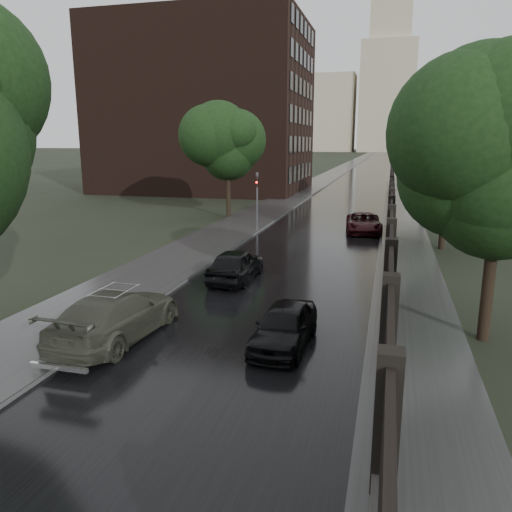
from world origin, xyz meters
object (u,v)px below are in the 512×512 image
object	(u,v)px
tree_right_c	(427,154)
tree_left_far	(228,152)
tree_right_b	(448,162)
traffic_light	(257,196)
car_right_near	(284,326)
car_right_far	(364,223)
hatchback_left	(236,265)
tree_right_a	(500,180)
volga_sedan	(116,315)

from	to	relation	value
tree_right_c	tree_left_far	bearing A→B (deg)	-147.17
tree_right_b	tree_right_c	bearing A→B (deg)	90.00
traffic_light	car_right_near	size ratio (longest dim) A/B	1.05
traffic_light	car_right_far	world-z (taller)	traffic_light
tree_right_b	tree_right_c	distance (m)	18.00
tree_right_c	car_right_near	xyz separation A→B (m)	(-5.90, -34.11, -4.30)
hatchback_left	car_right_far	bearing A→B (deg)	-108.90
tree_right_b	traffic_light	distance (m)	12.44
hatchback_left	tree_right_b	bearing A→B (deg)	-134.21
car_right_far	tree_right_a	bearing A→B (deg)	-81.59
traffic_light	tree_right_c	bearing A→B (deg)	51.82
hatchback_left	car_right_near	world-z (taller)	hatchback_left
traffic_light	volga_sedan	size ratio (longest dim) A/B	0.75
tree_right_a	hatchback_left	world-z (taller)	tree_right_a
tree_left_far	tree_right_b	distance (m)	17.45
tree_right_c	hatchback_left	size ratio (longest dim) A/B	1.65
tree_right_a	tree_right_c	size ratio (longest dim) A/B	1.00
car_right_far	traffic_light	bearing A→B (deg)	-177.28
traffic_light	hatchback_left	bearing A→B (deg)	-79.46
tree_left_far	tree_right_c	size ratio (longest dim) A/B	1.05
tree_left_far	tree_right_a	distance (m)	26.91
hatchback_left	car_right_near	size ratio (longest dim) A/B	1.11
tree_left_far	hatchback_left	xyz separation A→B (m)	(6.02, -17.50, -4.52)
car_right_near	tree_right_b	bearing A→B (deg)	72.27
tree_left_far	tree_right_b	xyz separation A→B (m)	(15.50, -8.00, -0.29)
tree_left_far	car_right_far	bearing A→B (deg)	-19.80
tree_right_b	hatchback_left	world-z (taller)	tree_right_b
hatchback_left	car_right_near	distance (m)	7.52
tree_right_c	hatchback_left	distance (m)	29.39
traffic_light	car_right_far	bearing A→B (deg)	8.68
tree_right_a	traffic_light	xyz separation A→B (m)	(-11.80, 16.99, -2.55)
traffic_light	volga_sedan	world-z (taller)	traffic_light
tree_left_far	tree_right_c	world-z (taller)	tree_left_far
car_right_near	tree_right_c	bearing A→B (deg)	82.57
volga_sedan	car_right_far	world-z (taller)	volga_sedan
tree_left_far	car_right_far	world-z (taller)	tree_left_far
tree_left_far	car_right_near	size ratio (longest dim) A/B	1.94
traffic_light	hatchback_left	size ratio (longest dim) A/B	0.94
tree_right_b	traffic_light	size ratio (longest dim) A/B	1.75
tree_right_b	volga_sedan	bearing A→B (deg)	-123.32
tree_left_far	tree_right_b	world-z (taller)	tree_left_far
tree_right_c	volga_sedan	bearing A→B (deg)	-107.65
tree_right_a	car_right_near	size ratio (longest dim) A/B	1.84
tree_right_b	traffic_light	xyz separation A→B (m)	(-11.80, 2.99, -2.55)
tree_left_far	hatchback_left	distance (m)	19.05
volga_sedan	car_right_far	size ratio (longest dim) A/B	1.10
tree_left_far	traffic_light	distance (m)	6.84
volga_sedan	car_right_near	xyz separation A→B (m)	(5.20, 0.78, -0.12)
traffic_light	hatchback_left	distance (m)	12.82
tree_right_a	volga_sedan	bearing A→B (deg)	-165.43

